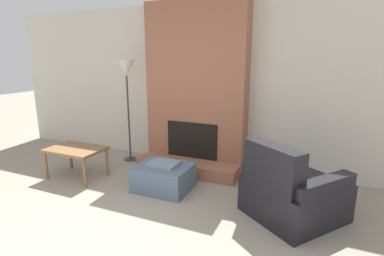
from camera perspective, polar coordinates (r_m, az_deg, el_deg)
The scene contains 6 objects.
wall_back at distance 4.95m, azimuth 1.75°, elevation 7.90°, with size 7.73×0.06×2.60m, color beige.
fireplace at distance 4.75m, azimuth 0.69°, elevation 6.44°, with size 1.62×0.74×2.60m.
ottoman at distance 4.17m, azimuth -5.40°, elevation -9.24°, with size 0.73×0.60×0.39m.
armchair at distance 3.61m, azimuth 18.16°, elevation -11.86°, with size 1.26×1.27×0.90m.
side_table at distance 4.78m, azimuth -21.25°, elevation -4.21°, with size 0.81×0.56×0.46m.
floor_lamp_left at distance 5.15m, azimuth -12.38°, elevation 9.96°, with size 0.29×0.29×1.73m.
Camera 1 is at (1.83, -1.52, 1.80)m, focal length 28.00 mm.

